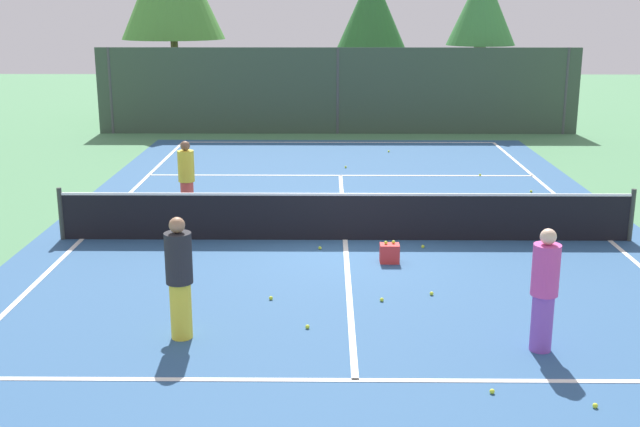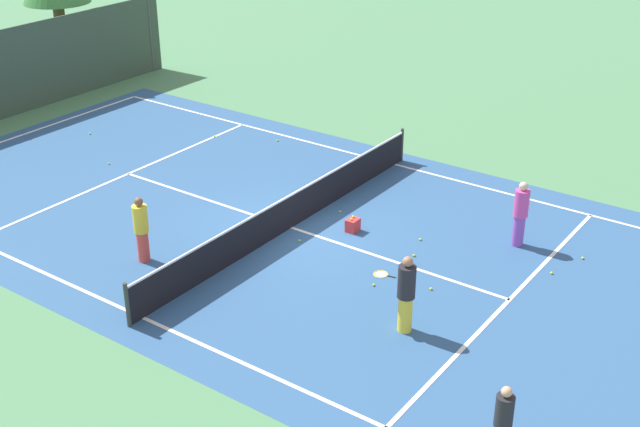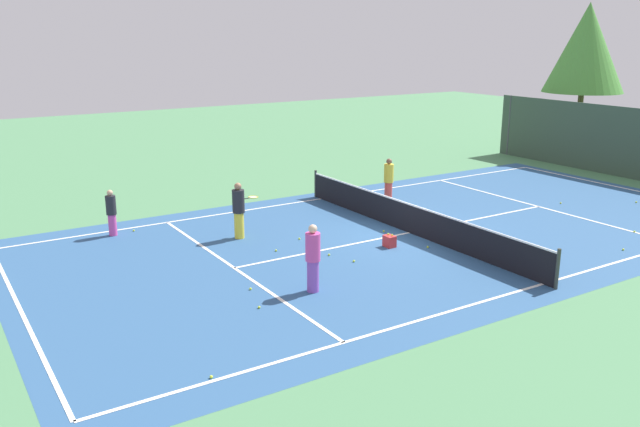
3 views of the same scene
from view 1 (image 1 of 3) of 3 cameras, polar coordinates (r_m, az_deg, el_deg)
The scene contains 22 objects.
ground_plane at distance 16.61m, azimuth 1.81°, elevation -1.90°, with size 80.00×80.00×0.00m, color #4C8456.
court_surface at distance 16.61m, azimuth 1.81°, elevation -1.89°, with size 13.00×25.00×0.01m.
tennis_net at distance 16.47m, azimuth 1.82°, elevation -0.20°, with size 11.90×0.10×1.10m.
perimeter_fence at distance 30.08m, azimuth 1.27°, elevation 8.75°, with size 18.00×0.12×3.20m.
tree_0 at distance 34.21m, azimuth 3.71°, elevation 14.13°, with size 3.08×3.08×6.15m.
tree_1 at distance 32.61m, azimuth 11.50°, elevation 14.18°, with size 2.69×2.69×6.17m.
player_0 at distance 18.53m, azimuth -9.52°, elevation 2.53°, with size 0.37×0.37×1.75m.
player_1 at distance 11.73m, azimuth -10.02°, elevation -4.46°, with size 0.50×0.98×1.84m.
player_2 at distance 11.57m, azimuth 15.75°, elevation -5.23°, with size 0.38×0.38×1.80m.
ball_crate at distance 15.19m, azimuth 4.99°, elevation -2.84°, with size 0.37×0.28×0.43m.
tennis_ball_0 at distance 23.87m, azimuth 1.85°, elevation 3.34°, with size 0.07×0.07×0.07m, color #CCE533.
tennis_ball_1 at distance 10.53m, azimuth 12.21°, elevation -12.33°, with size 0.07×0.07×0.07m, color #CCE533.
tennis_ball_2 at distance 13.64m, azimuth 7.99°, elevation -5.69°, with size 0.07×0.07×0.07m, color #CCE533.
tennis_ball_3 at distance 13.33m, azimuth -3.53°, elevation -6.05°, with size 0.07×0.07×0.07m, color #CCE533.
tennis_ball_4 at distance 15.96m, azimuth -0.01°, elevation -2.47°, with size 0.07×0.07×0.07m, color #CCE533.
tennis_ball_5 at distance 21.47m, azimuth 14.87°, elevation 1.55°, with size 0.07×0.07×0.07m, color #CCE533.
tennis_ball_6 at distance 26.53m, azimuth 4.94°, elevation 4.46°, with size 0.07×0.07×0.07m, color #CCE533.
tennis_ball_7 at distance 16.18m, azimuth 7.37°, elevation -2.36°, with size 0.07×0.07×0.07m, color #CCE533.
tennis_ball_9 at distance 13.27m, azimuth 4.44°, elevation -6.16°, with size 0.07×0.07×0.07m, color #CCE533.
tennis_ball_10 at distance 23.21m, azimuth 11.38°, elevation 2.73°, with size 0.07×0.07×0.07m, color #CCE533.
tennis_ball_11 at distance 12.18m, azimuth -0.90°, elevation -8.10°, with size 0.07×0.07×0.07m, color #CCE533.
tennis_ball_12 at distance 10.52m, azimuth 19.08°, elevation -12.86°, with size 0.07×0.07×0.07m, color #CCE533.
Camera 1 is at (-0.37, -15.91, 4.77)m, focal length 44.75 mm.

